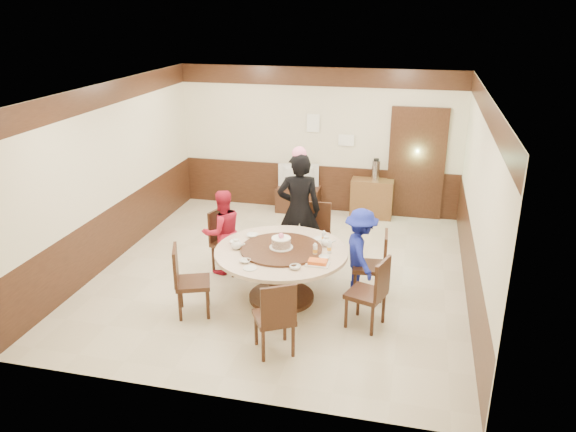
% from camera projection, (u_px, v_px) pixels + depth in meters
% --- Properties ---
extents(room, '(6.00, 6.04, 2.84)m').
position_uv_depth(room, '(282.00, 207.00, 8.32)').
color(room, beige).
rests_on(room, ground).
extents(banquet_table, '(1.83, 1.83, 0.78)m').
position_uv_depth(banquet_table, '(281.00, 264.00, 7.75)').
color(banquet_table, '#341C10').
rests_on(banquet_table, ground).
extents(chair_0, '(0.48, 0.47, 0.97)m').
position_uv_depth(chair_0, '(370.00, 276.00, 7.91)').
color(chair_0, '#341C10').
rests_on(chair_0, ground).
extents(chair_1, '(0.46, 0.47, 0.97)m').
position_uv_depth(chair_1, '(316.00, 245.00, 8.92)').
color(chair_1, '#341C10').
rests_on(chair_1, ground).
extents(chair_2, '(0.55, 0.54, 0.97)m').
position_uv_depth(chair_2, '(228.00, 252.00, 8.69)').
color(chair_2, '#341C10').
rests_on(chair_2, ground).
extents(chair_3, '(0.58, 0.57, 0.97)m').
position_uv_depth(chair_3, '(192.00, 293.00, 7.46)').
color(chair_3, '#341C10').
rests_on(chair_3, ground).
extents(chair_4, '(0.60, 0.60, 0.97)m').
position_uv_depth(chair_4, '(275.00, 329.00, 6.62)').
color(chair_4, '#341C10').
rests_on(chair_4, ground).
extents(chair_5, '(0.56, 0.56, 0.97)m').
position_uv_depth(chair_5, '(367.00, 305.00, 7.17)').
color(chair_5, '#341C10').
rests_on(chair_5, ground).
extents(person_standing, '(0.75, 0.57, 1.84)m').
position_uv_depth(person_standing, '(299.00, 211.00, 8.64)').
color(person_standing, black).
rests_on(person_standing, ground).
extents(person_red, '(0.81, 0.80, 1.32)m').
position_uv_depth(person_red, '(223.00, 232.00, 8.51)').
color(person_red, '#B2172E').
rests_on(person_red, ground).
extents(person_blue, '(0.74, 0.94, 1.28)m').
position_uv_depth(person_blue, '(360.00, 252.00, 7.86)').
color(person_blue, '#172297').
rests_on(person_blue, ground).
extents(birthday_cake, '(0.32, 0.32, 0.21)m').
position_uv_depth(birthday_cake, '(281.00, 242.00, 7.65)').
color(birthday_cake, white).
rests_on(birthday_cake, banquet_table).
extents(teapot_left, '(0.17, 0.15, 0.13)m').
position_uv_depth(teapot_left, '(236.00, 245.00, 7.68)').
color(teapot_left, white).
rests_on(teapot_left, banquet_table).
extents(teapot_right, '(0.17, 0.15, 0.13)m').
position_uv_depth(teapot_right, '(326.00, 242.00, 7.77)').
color(teapot_right, white).
rests_on(teapot_right, banquet_table).
extents(bowl_0, '(0.17, 0.17, 0.04)m').
position_uv_depth(bowl_0, '(252.00, 236.00, 8.09)').
color(bowl_0, white).
rests_on(bowl_0, banquet_table).
extents(bowl_1, '(0.15, 0.15, 0.05)m').
position_uv_depth(bowl_1, '(295.00, 267.00, 7.12)').
color(bowl_1, white).
rests_on(bowl_1, banquet_table).
extents(bowl_2, '(0.14, 0.14, 0.03)m').
position_uv_depth(bowl_2, '(245.00, 261.00, 7.30)').
color(bowl_2, white).
rests_on(bowl_2, banquet_table).
extents(bowl_3, '(0.14, 0.14, 0.04)m').
position_uv_depth(bowl_3, '(324.00, 258.00, 7.38)').
color(bowl_3, white).
rests_on(bowl_3, banquet_table).
extents(bowl_4, '(0.13, 0.13, 0.03)m').
position_uv_depth(bowl_4, '(234.00, 242.00, 7.89)').
color(bowl_4, white).
rests_on(bowl_4, banquet_table).
extents(saucer_near, '(0.18, 0.18, 0.01)m').
position_uv_depth(saucer_near, '(250.00, 268.00, 7.13)').
color(saucer_near, white).
rests_on(saucer_near, banquet_table).
extents(saucer_far, '(0.18, 0.18, 0.01)m').
position_uv_depth(saucer_far, '(320.00, 239.00, 8.03)').
color(saucer_far, white).
rests_on(saucer_far, banquet_table).
extents(shrimp_platter, '(0.30, 0.20, 0.06)m').
position_uv_depth(shrimp_platter, '(318.00, 263.00, 7.23)').
color(shrimp_platter, white).
rests_on(shrimp_platter, banquet_table).
extents(bottle_0, '(0.06, 0.06, 0.16)m').
position_uv_depth(bottle_0, '(315.00, 250.00, 7.47)').
color(bottle_0, white).
rests_on(bottle_0, banquet_table).
extents(bottle_1, '(0.06, 0.06, 0.16)m').
position_uv_depth(bottle_1, '(329.00, 248.00, 7.54)').
color(bottle_1, white).
rests_on(bottle_1, banquet_table).
extents(bottle_2, '(0.06, 0.06, 0.16)m').
position_uv_depth(bottle_2, '(324.00, 237.00, 7.88)').
color(bottle_2, white).
rests_on(bottle_2, banquet_table).
extents(tv_stand, '(0.85, 0.45, 0.50)m').
position_uv_depth(tv_stand, '(298.00, 199.00, 11.18)').
color(tv_stand, '#341C10').
rests_on(tv_stand, ground).
extents(television, '(0.81, 0.25, 0.46)m').
position_uv_depth(television, '(298.00, 176.00, 11.01)').
color(television, gray).
rests_on(television, tv_stand).
extents(side_cabinet, '(0.80, 0.40, 0.75)m').
position_uv_depth(side_cabinet, '(372.00, 198.00, 10.85)').
color(side_cabinet, brown).
rests_on(side_cabinet, ground).
extents(thermos, '(0.15, 0.15, 0.38)m').
position_uv_depth(thermos, '(376.00, 170.00, 10.64)').
color(thermos, silver).
rests_on(thermos, side_cabinet).
extents(notice_left, '(0.25, 0.00, 0.35)m').
position_uv_depth(notice_left, '(313.00, 123.00, 10.78)').
color(notice_left, white).
rests_on(notice_left, room).
extents(notice_right, '(0.30, 0.00, 0.22)m').
position_uv_depth(notice_right, '(346.00, 140.00, 10.75)').
color(notice_right, white).
rests_on(notice_right, room).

